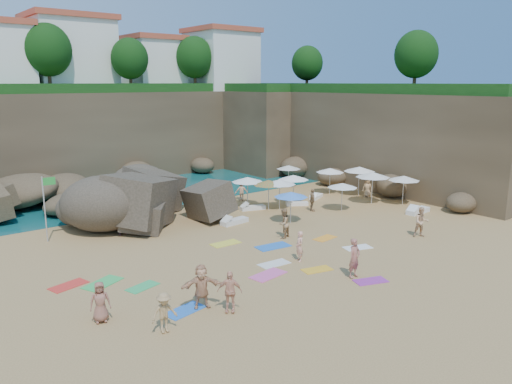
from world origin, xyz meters
TOP-DOWN VIEW (x-y plane):
  - ground at (0.00, 0.00)m, footprint 120.00×120.00m
  - seawater at (0.00, 30.00)m, footprint 120.00×120.00m
  - cliff_back at (2.00, 25.00)m, footprint 44.00×8.00m
  - cliff_right at (19.00, 8.00)m, footprint 8.00×30.00m
  - cliff_corner at (17.00, 20.00)m, footprint 10.00×12.00m
  - clifftop_buildings at (2.96, 25.79)m, footprint 28.48×9.48m
  - clifftop_trees at (4.78, 19.52)m, footprint 35.60×23.82m
  - rock_outcrop at (-3.69, 8.37)m, footprint 9.64×7.61m
  - flag_pole at (-9.78, 7.15)m, footprint 0.74×0.08m
  - parasol_0 at (7.38, 5.27)m, footprint 2.28×2.28m
  - parasol_1 at (5.36, 4.52)m, footprint 2.31×2.31m
  - parasol_2 at (10.94, 9.73)m, footprint 2.06×2.06m
  - parasol_4 at (11.91, 5.81)m, footprint 2.24×2.24m
  - parasol_5 at (4.03, 6.53)m, footprint 2.34×2.34m
  - parasol_6 at (4.71, 4.97)m, footprint 2.27×2.27m
  - parasol_7 at (11.94, 1.55)m, footprint 2.53×2.53m
  - parasol_8 at (13.28, 3.94)m, footprint 2.48×2.48m
  - parasol_9 at (8.58, 1.51)m, footprint 2.11×2.11m
  - parasol_10 at (3.60, 1.42)m, footprint 2.18×2.18m
  - parasol_11 at (13.48, -0.10)m, footprint 2.31×2.31m
  - lounger_0 at (0.66, 3.55)m, footprint 1.96×0.80m
  - lounger_1 at (3.82, 5.66)m, footprint 1.90×1.09m
  - lounger_2 at (9.93, 5.36)m, footprint 1.74×1.18m
  - lounger_3 at (1.10, 6.91)m, footprint 1.95×1.10m
  - lounger_4 at (7.17, 4.61)m, footprint 1.65×1.30m
  - lounger_5 at (12.23, -2.27)m, footprint 2.10×0.81m
  - towel_0 at (-8.29, -5.34)m, footprint 1.78×1.12m
  - towel_1 at (-3.28, -4.54)m, footprint 1.92×1.16m
  - towel_2 at (-0.98, -5.50)m, footprint 1.60×1.07m
  - towel_3 at (-8.55, -2.13)m, footprint 1.61×1.09m
  - towel_5 at (-2.09, -3.60)m, footprint 1.65×0.91m
  - towel_6 at (-0.07, -8.03)m, footprint 1.70×1.24m
  - towel_7 at (-11.07, 0.08)m, footprint 1.79×1.20m
  - towel_8 at (-0.39, -1.51)m, footprint 2.02×1.19m
  - towel_10 at (2.97, -2.25)m, footprint 1.54×0.90m
  - towel_11 at (-9.78, -0.63)m, footprint 2.04×1.59m
  - towel_12 at (-2.14, 0.57)m, footprint 1.71×0.89m
  - towel_13 at (3.13, -4.56)m, footprint 1.73×1.22m
  - person_stand_0 at (-11.09, -3.97)m, footprint 0.62×0.65m
  - person_stand_1 at (1.12, -0.67)m, footprint 1.03×0.91m
  - person_stand_2 at (4.87, 8.39)m, footprint 1.08×0.92m
  - person_stand_3 at (6.84, 2.71)m, footprint 0.84×1.01m
  - person_stand_4 at (13.41, 3.16)m, footprint 0.72×0.84m
  - person_stand_5 at (-5.93, 5.84)m, footprint 1.42×0.67m
  - person_stand_6 at (-0.80, -4.05)m, footprint 0.54×0.66m
  - person_lie_0 at (-9.76, -6.44)m, footprint 1.10×1.59m
  - person_lie_1 at (-6.95, -6.56)m, footprint 1.87×1.90m
  - person_lie_2 at (-11.25, -4.19)m, footprint 1.18×1.73m
  - person_lie_3 at (-7.60, -5.54)m, footprint 2.25×2.32m
  - person_lie_4 at (-0.33, -7.24)m, footprint 0.81×1.90m
  - person_lie_5 at (7.57, -5.56)m, footprint 1.74×1.92m

SIDE VIEW (x-z plane):
  - ground at x=0.00m, z-range 0.00..0.00m
  - rock_outcrop at x=-3.69m, z-range -1.81..1.81m
  - seawater at x=0.00m, z-range 0.00..0.00m
  - towel_10 at x=2.97m, z-range 0.00..0.03m
  - towel_3 at x=-8.55m, z-range 0.00..0.03m
  - towel_2 at x=-0.98m, z-range 0.00..0.03m
  - towel_6 at x=-0.07m, z-range 0.00..0.03m
  - towel_13 at x=3.13m, z-range 0.00..0.03m
  - towel_5 at x=-2.09m, z-range 0.00..0.03m
  - towel_7 at x=-11.07m, z-range 0.00..0.03m
  - towel_0 at x=-8.29m, z-range 0.00..0.03m
  - towel_12 at x=-2.14m, z-range 0.00..0.03m
  - towel_1 at x=-3.28m, z-range 0.00..0.03m
  - towel_11 at x=-9.78m, z-range 0.00..0.03m
  - towel_8 at x=-0.39m, z-range 0.00..0.03m
  - lounger_4 at x=7.17m, z-range 0.00..0.25m
  - lounger_2 at x=9.93m, z-range 0.00..0.26m
  - lounger_1 at x=3.82m, z-range 0.00..0.28m
  - lounger_3 at x=1.10m, z-range 0.00..0.29m
  - lounger_0 at x=0.66m, z-range 0.00..0.30m
  - lounger_5 at x=12.23m, z-range 0.00..0.32m
  - person_lie_0 at x=-9.76m, z-range 0.00..0.40m
  - person_lie_1 at x=-6.95m, z-range 0.00..0.41m
  - person_lie_2 at x=-11.25m, z-range 0.00..0.42m
  - person_lie_4 at x=-0.33m, z-range 0.00..0.44m
  - person_lie_3 at x=-7.60m, z-range 0.00..0.48m
  - person_lie_5 at x=7.57m, z-range 0.00..0.67m
  - person_stand_5 at x=-5.93m, z-range 0.00..1.47m
  - person_stand_0 at x=-11.09m, z-range 0.00..1.50m
  - person_stand_4 at x=13.41m, z-range 0.00..1.50m
  - person_stand_6 at x=-0.80m, z-range 0.00..1.56m
  - person_stand_2 at x=4.87m, z-range 0.00..1.58m
  - person_stand_3 at x=6.84m, z-range 0.00..1.61m
  - person_stand_1 at x=1.12m, z-range 0.00..1.77m
  - parasol_2 at x=10.94m, z-range 0.81..2.76m
  - parasol_9 at x=8.58m, z-range 0.83..2.83m
  - parasol_10 at x=3.60m, z-range 0.86..2.92m
  - parasol_4 at x=11.91m, z-range 0.89..3.01m
  - parasol_6 at x=4.71m, z-range 0.90..3.05m
  - parasol_0 at x=7.38m, z-range 0.90..3.06m
  - parasol_11 at x=13.48m, z-range 0.91..3.09m
  - parasol_1 at x=5.36m, z-range 0.91..3.10m
  - parasol_5 at x=4.03m, z-range 0.92..3.14m
  - parasol_8 at x=13.28m, z-range 0.98..3.33m
  - parasol_7 at x=11.94m, z-range 1.00..3.40m
  - flag_pole at x=-9.78m, z-range 0.53..4.33m
  - cliff_back at x=2.00m, z-range 0.00..8.00m
  - cliff_right at x=19.00m, z-range 0.00..8.00m
  - cliff_corner at x=17.00m, z-range 0.00..8.00m
  - clifftop_buildings at x=2.96m, z-range 7.74..14.74m
  - clifftop_trees at x=4.78m, z-range 9.06..13.46m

